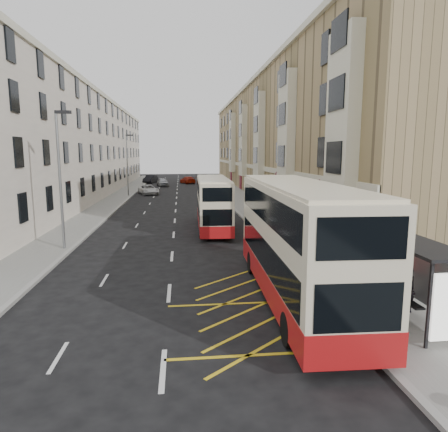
{
  "coord_description": "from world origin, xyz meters",
  "views": [
    {
      "loc": [
        0.55,
        -12.05,
        5.76
      ],
      "look_at": [
        2.62,
        6.87,
        2.75
      ],
      "focal_mm": 32.0,
      "sensor_mm": 36.0,
      "label": 1
    }
  ],
  "objects": [
    {
      "name": "kerb_right",
      "position": [
        6.0,
        30.0,
        0.07
      ],
      "size": [
        0.25,
        120.0,
        0.15
      ],
      "primitive_type": "cube",
      "color": "gray",
      "rests_on": "ground"
    },
    {
      "name": "terrace_right",
      "position": [
        14.88,
        45.38,
        7.52
      ],
      "size": [
        10.75,
        79.0,
        15.25
      ],
      "color": "tan",
      "rests_on": "ground"
    },
    {
      "name": "double_decker_front",
      "position": [
        5.0,
        2.63,
        2.36
      ],
      "size": [
        2.99,
        11.71,
        4.64
      ],
      "rotation": [
        0.0,
        0.0,
        -0.03
      ],
      "color": "beige",
      "rests_on": "ground"
    },
    {
      "name": "white_van",
      "position": [
        -3.95,
        44.64,
        0.66
      ],
      "size": [
        3.49,
        5.2,
        1.33
      ],
      "primitive_type": "imported",
      "rotation": [
        0.0,
        0.0,
        0.29
      ],
      "color": "silver",
      "rests_on": "ground"
    },
    {
      "name": "pavement_right",
      "position": [
        8.0,
        30.0,
        0.07
      ],
      "size": [
        4.0,
        120.0,
        0.15
      ],
      "primitive_type": "cube",
      "color": "slate",
      "rests_on": "ground"
    },
    {
      "name": "car_red",
      "position": [
        1.91,
        64.43,
        0.67
      ],
      "size": [
        3.31,
        4.96,
        1.33
      ],
      "primitive_type": "imported",
      "rotation": [
        0.0,
        0.0,
        3.49
      ],
      "color": "#A61C0A",
      "rests_on": "ground"
    },
    {
      "name": "bus_shelter",
      "position": [
        8.34,
        -0.39,
        2.14
      ],
      "size": [
        1.65,
        4.25,
        2.7
      ],
      "color": "black",
      "rests_on": "pavement_right"
    },
    {
      "name": "street_lamp_far",
      "position": [
        -6.35,
        42.0,
        4.64
      ],
      "size": [
        0.93,
        0.18,
        8.0
      ],
      "color": "gray",
      "rests_on": "pavement_left"
    },
    {
      "name": "kerb_left",
      "position": [
        -6.0,
        30.0,
        0.07
      ],
      "size": [
        0.25,
        120.0,
        0.15
      ],
      "primitive_type": "cube",
      "color": "gray",
      "rests_on": "ground"
    },
    {
      "name": "road_markings",
      "position": [
        0.0,
        45.0,
        0.01
      ],
      "size": [
        10.0,
        110.0,
        0.01
      ],
      "primitive_type": null,
      "color": "silver",
      "rests_on": "ground"
    },
    {
      "name": "terrace_left",
      "position": [
        -13.43,
        45.5,
        6.52
      ],
      "size": [
        9.18,
        79.0,
        13.25
      ],
      "color": "silver",
      "rests_on": "ground"
    },
    {
      "name": "ground",
      "position": [
        0.0,
        0.0,
        0.0
      ],
      "size": [
        200.0,
        200.0,
        0.0
      ],
      "primitive_type": "plane",
      "color": "black",
      "rests_on": "ground"
    },
    {
      "name": "pedestrian_far",
      "position": [
        6.35,
        2.8,
        0.94
      ],
      "size": [
        0.98,
        0.84,
        1.58
      ],
      "primitive_type": "imported",
      "rotation": [
        0.0,
        0.0,
        2.54
      ],
      "color": "black",
      "rests_on": "pavement_right"
    },
    {
      "name": "pedestrian_mid",
      "position": [
        7.87,
        0.04,
        1.04
      ],
      "size": [
        0.99,
        0.84,
        1.79
      ],
      "primitive_type": "imported",
      "rotation": [
        0.0,
        0.0,
        -0.2
      ],
      "color": "black",
      "rests_on": "pavement_right"
    },
    {
      "name": "pedestrian_near",
      "position": [
        8.43,
        0.65,
        0.99
      ],
      "size": [
        0.64,
        0.44,
        1.68
      ],
      "primitive_type": "imported",
      "rotation": [
        0.0,
        0.0,
        3.21
      ],
      "color": "black",
      "rests_on": "pavement_right"
    },
    {
      "name": "guard_railing",
      "position": [
        6.25,
        5.75,
        0.86
      ],
      "size": [
        0.06,
        6.56,
        1.01
      ],
      "color": "red",
      "rests_on": "pavement_right"
    },
    {
      "name": "street_lamp_near",
      "position": [
        -6.35,
        12.0,
        4.64
      ],
      "size": [
        0.93,
        0.18,
        8.0
      ],
      "color": "gray",
      "rests_on": "pavement_left"
    },
    {
      "name": "double_decker_rear",
      "position": [
        2.98,
        17.78,
        1.99
      ],
      "size": [
        2.52,
        9.87,
        3.91
      ],
      "rotation": [
        0.0,
        0.0,
        -0.03
      ],
      "color": "beige",
      "rests_on": "ground"
    },
    {
      "name": "car_silver",
      "position": [
        -2.56,
        58.36,
        0.72
      ],
      "size": [
        2.5,
        4.47,
        1.44
      ],
      "primitive_type": "imported",
      "rotation": [
        0.0,
        0.0,
        0.2
      ],
      "color": "#9A9DA2",
      "rests_on": "ground"
    },
    {
      "name": "pavement_left",
      "position": [
        -7.5,
        30.0,
        0.07
      ],
      "size": [
        3.0,
        120.0,
        0.15
      ],
      "primitive_type": "cube",
      "color": "slate",
      "rests_on": "ground"
    },
    {
      "name": "car_dark",
      "position": [
        -5.2,
        66.49,
        0.78
      ],
      "size": [
        2.81,
        5.01,
        1.56
      ],
      "primitive_type": "imported",
      "rotation": [
        0.0,
        0.0,
        -0.26
      ],
      "color": "black",
      "rests_on": "ground"
    }
  ]
}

